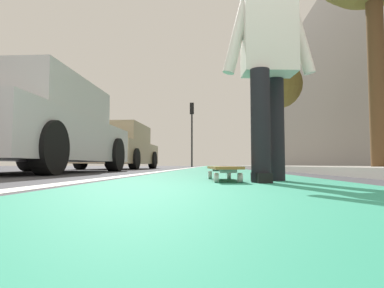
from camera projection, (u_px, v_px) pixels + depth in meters
ground_plane at (214, 169)px, 11.02m from camera, size 80.00×80.00×0.00m
bike_lane_paint at (213, 167)px, 24.96m from camera, size 56.00×1.84×0.00m
lane_stripe_white at (196, 167)px, 21.04m from camera, size 52.00×0.16×0.01m
sidewalk_curb at (265, 166)px, 18.81m from camera, size 52.00×3.20×0.10m
building_facade at (298, 105)px, 22.89m from camera, size 40.00×1.20×8.69m
skateboard at (223, 169)px, 2.62m from camera, size 0.85×0.27×0.11m
skater_person at (268, 59)px, 2.50m from camera, size 0.48×0.72×1.64m
parked_car_near at (36, 128)px, 5.34m from camera, size 4.34×2.03×1.50m
parked_car_mid at (120, 148)px, 10.91m from camera, size 4.16×1.96×1.47m
traffic_light at (192, 123)px, 23.15m from camera, size 0.33×0.28×4.55m
street_tree_mid at (277, 85)px, 13.14m from camera, size 1.98×1.98×4.37m
pedestrian_distant at (269, 147)px, 14.05m from camera, size 0.44×0.68×1.56m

